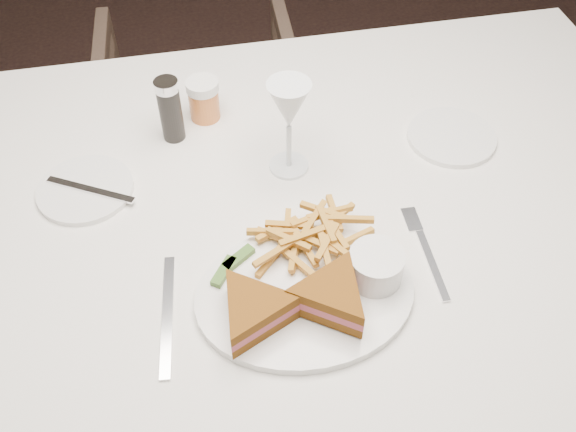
{
  "coord_description": "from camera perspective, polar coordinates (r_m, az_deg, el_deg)",
  "views": [
    {
      "loc": [
        -0.1,
        -0.84,
        1.53
      ],
      "look_at": [
        0.06,
        -0.21,
        0.8
      ],
      "focal_mm": 40.0,
      "sensor_mm": 36.0,
      "label": 1
    }
  ],
  "objects": [
    {
      "name": "table_setting",
      "position": [
        0.97,
        0.28,
        -1.17
      ],
      "size": [
        0.81,
        0.63,
        0.18
      ],
      "color": "white",
      "rests_on": "table"
    },
    {
      "name": "ground",
      "position": [
        1.74,
        -3.54,
        -13.05
      ],
      "size": [
        5.0,
        5.0,
        0.0
      ],
      "primitive_type": "plane",
      "color": "black",
      "rests_on": "ground"
    },
    {
      "name": "table",
      "position": [
        1.34,
        -0.52,
        -10.59
      ],
      "size": [
        1.53,
        1.05,
        0.75
      ],
      "primitive_type": "cube",
      "rotation": [
        0.0,
        0.0,
        -0.04
      ],
      "color": "white",
      "rests_on": "ground"
    },
    {
      "name": "chair_far",
      "position": [
        1.97,
        -7.58,
        8.97
      ],
      "size": [
        0.62,
        0.58,
        0.58
      ],
      "primitive_type": "imported",
      "rotation": [
        0.0,
        0.0,
        3.05
      ],
      "color": "#4A382D",
      "rests_on": "ground"
    }
  ]
}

